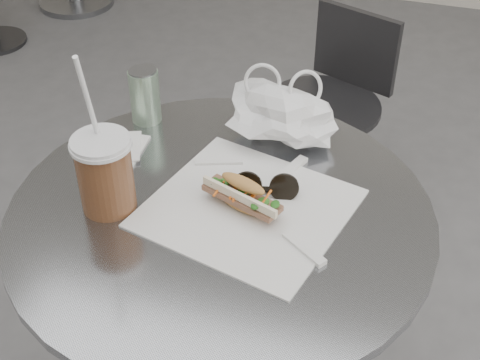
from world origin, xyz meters
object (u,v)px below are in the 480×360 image
(drink_can, at_px, (145,95))
(chair_far, at_px, (326,133))
(cafe_table, at_px, (223,312))
(iced_coffee, at_px, (105,172))
(sunglasses, at_px, (266,188))
(banh_mi, at_px, (242,195))

(drink_can, bearing_deg, chair_far, 68.72)
(cafe_table, bearing_deg, chair_far, 88.02)
(cafe_table, bearing_deg, iced_coffee, -166.13)
(iced_coffee, relative_size, sunglasses, 2.54)
(sunglasses, height_order, drink_can, drink_can)
(iced_coffee, relative_size, drink_can, 2.58)
(iced_coffee, bearing_deg, cafe_table, 13.87)
(cafe_table, xyz_separation_m, iced_coffee, (-0.19, -0.05, 0.35))
(iced_coffee, bearing_deg, sunglasses, 22.35)
(cafe_table, distance_m, iced_coffee, 0.40)
(cafe_table, bearing_deg, banh_mi, 20.55)
(banh_mi, height_order, iced_coffee, iced_coffee)
(banh_mi, bearing_deg, chair_far, 110.35)
(chair_far, distance_m, drink_can, 0.90)
(cafe_table, xyz_separation_m, drink_can, (-0.24, 0.23, 0.33))
(sunglasses, distance_m, drink_can, 0.35)
(iced_coffee, height_order, drink_can, iced_coffee)
(iced_coffee, bearing_deg, banh_mi, 14.97)
(iced_coffee, xyz_separation_m, sunglasses, (0.26, 0.11, -0.05))
(chair_far, bearing_deg, sunglasses, 113.54)
(chair_far, relative_size, sunglasses, 5.61)
(chair_far, relative_size, iced_coffee, 2.21)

